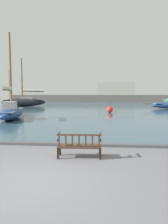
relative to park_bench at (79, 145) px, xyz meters
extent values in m
plane|color=slate|center=(-0.93, -2.16, -0.47)|extent=(160.00, 160.00, 0.00)
cube|color=#385666|center=(-0.93, 41.84, -0.43)|extent=(100.00, 80.00, 0.08)
cube|color=#4C4C50|center=(-0.93, 1.69, -0.41)|extent=(40.00, 0.30, 0.12)
cube|color=black|center=(-0.77, 0.23, -0.26)|extent=(0.07, 0.07, 0.42)
cube|color=black|center=(0.75, 0.29, -0.26)|extent=(0.07, 0.07, 0.42)
cube|color=black|center=(-0.76, -0.22, -0.26)|extent=(0.07, 0.07, 0.42)
cube|color=black|center=(0.77, -0.16, -0.26)|extent=(0.07, 0.07, 0.42)
cube|color=#422D1E|center=(0.00, 0.04, -0.05)|extent=(1.62, 0.58, 0.06)
cube|color=#422D1E|center=(0.01, -0.18, 0.42)|extent=(1.60, 0.11, 0.06)
cube|color=#422D1E|center=(-0.71, -0.21, 0.19)|extent=(0.06, 0.04, 0.41)
cube|color=#422D1E|center=(-0.47, -0.20, 0.19)|extent=(0.06, 0.04, 0.41)
cube|color=#422D1E|center=(-0.23, -0.19, 0.19)|extent=(0.06, 0.04, 0.41)
cube|color=#422D1E|center=(0.01, -0.18, 0.19)|extent=(0.06, 0.04, 0.41)
cube|color=#422D1E|center=(0.25, -0.17, 0.19)|extent=(0.06, 0.04, 0.41)
cube|color=#422D1E|center=(0.49, -0.16, 0.19)|extent=(0.06, 0.04, 0.41)
cube|color=#422D1E|center=(0.73, -0.16, 0.19)|extent=(0.06, 0.04, 0.41)
cube|color=black|center=(-0.77, -0.08, 0.22)|extent=(0.07, 0.30, 0.06)
cube|color=#422D1E|center=(-0.77, 0.01, 0.43)|extent=(0.08, 0.47, 0.04)
cube|color=black|center=(0.77, -0.02, 0.22)|extent=(0.07, 0.30, 0.06)
cube|color=#422D1E|center=(0.77, 0.07, 0.43)|extent=(0.08, 0.47, 0.04)
cylinder|color=brown|center=(7.97, 24.59, 0.46)|extent=(1.52, 0.39, 0.14)
ellipsoid|color=black|center=(-13.61, 29.26, 0.37)|extent=(8.35, 4.23, 1.53)
cube|color=#4C4C51|center=(-13.61, 29.26, 0.79)|extent=(7.27, 3.42, 0.08)
cube|color=beige|center=(-13.03, 29.41, 1.08)|extent=(2.37, 1.77, 0.50)
cylinder|color=brown|center=(-13.81, 29.22, 4.68)|extent=(0.24, 0.24, 7.70)
cylinder|color=brown|center=(-11.86, 29.70, 2.39)|extent=(3.93, 1.15, 0.19)
cylinder|color=silver|center=(-11.86, 29.70, 2.57)|extent=(3.59, 1.24, 0.38)
cylinder|color=brown|center=(-15.95, 28.68, 3.62)|extent=(0.24, 0.24, 5.56)
ellipsoid|color=navy|center=(-7.42, 10.55, 0.12)|extent=(3.33, 6.90, 1.02)
cube|color=#516B9E|center=(-7.42, 10.55, 0.40)|extent=(2.71, 6.01, 0.08)
cube|color=beige|center=(-7.31, 10.06, 0.84)|extent=(1.31, 1.64, 0.79)
cylinder|color=brown|center=(-7.46, 10.71, 3.94)|extent=(0.18, 0.18, 7.00)
cylinder|color=brown|center=(-7.11, 9.28, 2.25)|extent=(0.84, 2.90, 0.15)
cylinder|color=silver|center=(-7.11, 9.28, 2.39)|extent=(0.91, 2.64, 0.29)
sphere|color=red|center=(1.94, 17.62, 0.00)|extent=(0.77, 0.77, 0.77)
cylinder|color=#2D2D33|center=(1.94, 17.62, 0.73)|extent=(0.06, 0.06, 0.70)
cube|color=#66605B|center=(-0.93, 52.58, 0.61)|extent=(49.65, 2.40, 2.16)
cube|color=#B7B2A3|center=(5.31, 52.58, 3.53)|extent=(10.78, 2.00, 3.68)
camera|label=1|loc=(0.75, -7.18, 1.87)|focal=32.00mm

